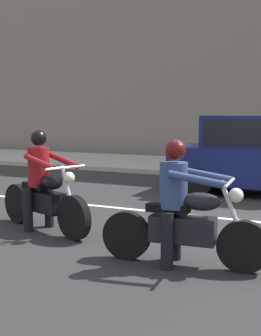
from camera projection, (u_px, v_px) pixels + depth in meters
ground_plane at (255, 235)px, 7.04m from camera, size 80.00×80.00×0.00m
motorcycle_with_rider_crimson at (43, 190)px, 7.27m from camera, size 2.12×0.95×1.59m
motorcycle_with_rider_denim_blue at (182, 214)px, 5.59m from camera, size 2.07×0.70×1.54m
parked_hatchback_navy at (261, 154)px, 10.45m from camera, size 3.94×1.76×1.80m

